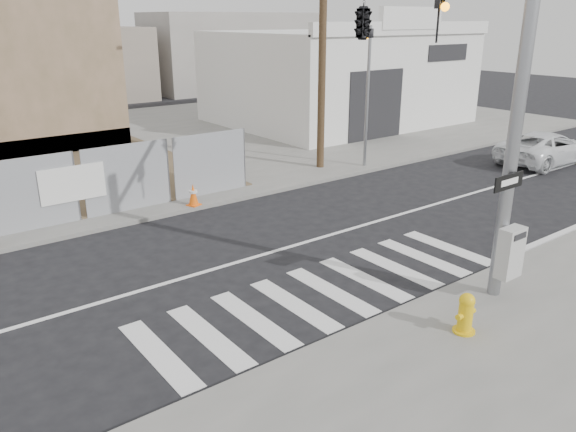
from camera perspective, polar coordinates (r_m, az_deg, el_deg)
ground at (r=14.01m, az=-2.44°, el=-3.93°), size 100.00×100.00×0.00m
sidewalk_far at (r=26.23m, az=-20.37°, el=6.13°), size 50.00×20.00×0.12m
signal_pole at (r=13.02m, az=12.11°, el=15.64°), size 0.96×5.87×7.00m
far_signal_pole at (r=21.66m, az=8.16°, el=13.76°), size 0.16×0.20×5.60m
concrete_wall_right at (r=25.68m, az=-22.39°, el=13.17°), size 5.50×1.30×8.00m
auto_shop at (r=31.90m, az=4.98°, el=13.93°), size 12.00×10.20×5.95m
utility_pole_right at (r=21.20m, az=3.55°, el=18.46°), size 1.60×0.28×10.00m
fire_hydrant at (r=10.81m, az=17.60°, el=-9.38°), size 0.47×0.42×0.78m
suv at (r=25.00m, az=24.77°, el=6.33°), size 4.69×2.27×1.28m
traffic_cone_d at (r=17.41m, az=-9.60°, el=2.13°), size 0.45×0.45×0.68m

